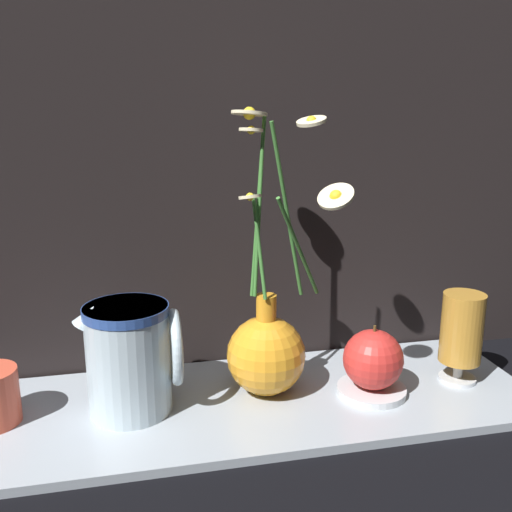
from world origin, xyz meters
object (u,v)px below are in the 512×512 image
(tea_glass, at_px, (462,331))
(orange_fruit, at_px, (373,359))
(ceramic_pitcher, at_px, (131,354))
(vase_with_flowers, at_px, (267,347))

(tea_glass, xyz_separation_m, orange_fruit, (-0.14, -0.01, -0.03))
(ceramic_pitcher, bearing_deg, vase_with_flowers, 3.16)
(vase_with_flowers, distance_m, orange_fruit, 0.15)
(vase_with_flowers, relative_size, orange_fruit, 4.26)
(ceramic_pitcher, xyz_separation_m, orange_fruit, (0.33, -0.03, -0.03))
(vase_with_flowers, bearing_deg, orange_fruit, -14.33)
(orange_fruit, bearing_deg, tea_glass, 3.93)
(vase_with_flowers, bearing_deg, ceramic_pitcher, -176.84)
(vase_with_flowers, height_order, orange_fruit, vase_with_flowers)
(vase_with_flowers, relative_size, tea_glass, 2.92)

